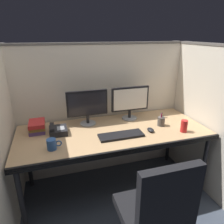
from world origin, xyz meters
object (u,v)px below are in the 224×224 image
at_px(monitor_left, 87,105).
at_px(desk_phone, 58,130).
at_px(monitor_right, 130,101).
at_px(coffee_mug, 52,144).
at_px(keyboard_main, 121,135).
at_px(desk, 114,135).
at_px(pen_cup, 161,121).
at_px(soda_can, 184,126).
at_px(book_stack, 37,126).
at_px(computer_mouse, 151,130).

height_order(monitor_left, desk_phone, monitor_left).
xyz_separation_m(monitor_right, coffee_mug, (-0.87, -0.44, -0.17)).
bearing_deg(keyboard_main, desk, 102.46).
relative_size(desk_phone, pen_cup, 1.31).
distance_m(monitor_left, keyboard_main, 0.49).
relative_size(monitor_left, coffee_mug, 3.41).
distance_m(monitor_right, soda_can, 0.63).
bearing_deg(soda_can, monitor_left, 152.29).
distance_m(desk, coffee_mug, 0.64).
xyz_separation_m(book_stack, soda_can, (1.39, -0.43, 0.01)).
relative_size(desk, soda_can, 15.57).
bearing_deg(monitor_right, desk, -136.98).
distance_m(monitor_left, pen_cup, 0.80).
height_order(monitor_left, coffee_mug, monitor_left).
xyz_separation_m(pen_cup, soda_can, (0.14, -0.20, 0.01)).
relative_size(keyboard_main, coffee_mug, 3.41).
height_order(keyboard_main, computer_mouse, computer_mouse).
bearing_deg(computer_mouse, monitor_left, 147.39).
bearing_deg(desk, book_stack, 164.22).
relative_size(monitor_right, keyboard_main, 1.00).
bearing_deg(soda_can, pen_cup, 125.72).
xyz_separation_m(desk, soda_can, (0.66, -0.22, 0.11)).
relative_size(monitor_left, keyboard_main, 1.00).
bearing_deg(keyboard_main, pen_cup, 12.93).
bearing_deg(coffee_mug, desk, 17.22).
distance_m(keyboard_main, desk_phone, 0.62).
bearing_deg(coffee_mug, soda_can, -1.55).
distance_m(desk, computer_mouse, 0.37).
xyz_separation_m(desk_phone, pen_cup, (1.06, -0.13, 0.02)).
distance_m(desk, desk_phone, 0.56).
bearing_deg(monitor_right, pen_cup, -47.77).
relative_size(book_stack, soda_can, 1.83).
bearing_deg(computer_mouse, keyboard_main, -177.45).
relative_size(coffee_mug, soda_can, 1.03).
bearing_deg(monitor_left, book_stack, -176.47).
bearing_deg(monitor_right, monitor_left, -178.67).
relative_size(keyboard_main, book_stack, 1.93).
relative_size(book_stack, desk_phone, 1.17).
xyz_separation_m(keyboard_main, soda_can, (0.63, -0.09, 0.05)).
xyz_separation_m(keyboard_main, coffee_mug, (-0.63, -0.05, 0.04)).
height_order(monitor_left, computer_mouse, monitor_left).
bearing_deg(desk_phone, computer_mouse, -14.28).
bearing_deg(book_stack, computer_mouse, -16.94).
relative_size(pen_cup, soda_can, 1.19).
relative_size(monitor_left, soda_can, 3.52).
distance_m(desk_phone, pen_cup, 1.07).
bearing_deg(computer_mouse, monitor_right, 101.93).
height_order(book_stack, soda_can, soda_can).
bearing_deg(monitor_right, computer_mouse, -78.07).
height_order(coffee_mug, desk_phone, coffee_mug).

